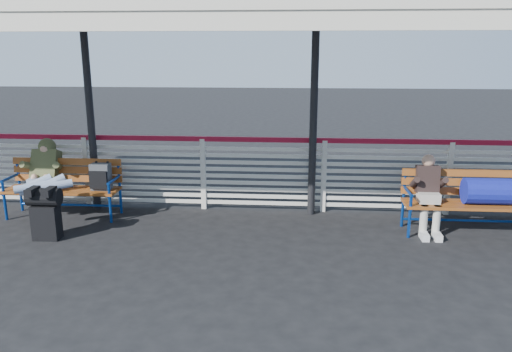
# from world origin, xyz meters

# --- Properties ---
(ground) EXTENTS (60.00, 60.00, 0.00)m
(ground) POSITION_xyz_m (0.00, 0.00, 0.00)
(ground) COLOR black
(ground) RESTS_ON ground
(fence) EXTENTS (12.08, 0.08, 1.24)m
(fence) POSITION_xyz_m (0.00, 1.90, 0.66)
(fence) COLOR silver
(fence) RESTS_ON ground
(canopy) EXTENTS (12.60, 3.60, 3.16)m
(canopy) POSITION_xyz_m (-0.00, 0.87, 3.04)
(canopy) COLOR silver
(canopy) RESTS_ON ground
(luggage_stack) EXTENTS (0.46, 0.26, 0.75)m
(luggage_stack) POSITION_xyz_m (-1.97, 0.33, 0.41)
(luggage_stack) COLOR black
(luggage_stack) RESTS_ON ground
(bench_left) EXTENTS (1.80, 0.56, 0.92)m
(bench_left) POSITION_xyz_m (-2.00, 1.37, 0.58)
(bench_left) COLOR #95421C
(bench_left) RESTS_ON ground
(bench_right) EXTENTS (1.80, 0.56, 0.92)m
(bench_right) POSITION_xyz_m (4.16, 1.02, 0.61)
(bench_right) COLOR #95421C
(bench_right) RESTS_ON ground
(traveler_man) EXTENTS (0.93, 1.63, 0.77)m
(traveler_man) POSITION_xyz_m (-2.31, 1.02, 0.68)
(traveler_man) COLOR #95A9C9
(traveler_man) RESTS_ON ground
(companion_person) EXTENTS (0.32, 0.66, 1.15)m
(companion_person) POSITION_xyz_m (3.46, 1.02, 0.60)
(companion_person) COLOR #B9B3A7
(companion_person) RESTS_ON ground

